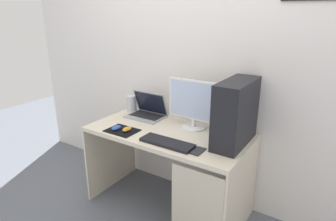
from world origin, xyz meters
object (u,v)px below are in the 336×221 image
mouse_left (127,129)px  laptop (147,112)px  pc_tower (236,113)px  mouse_right (116,128)px  speaker (132,104)px  keyboard (167,143)px  cell_phone (198,151)px  monitor (194,105)px

mouse_left → laptop: bearing=101.9°
pc_tower → mouse_right: size_ratio=5.01×
speaker → pc_tower: bearing=-7.5°
keyboard → pc_tower: bearing=35.4°
keyboard → cell_phone: keyboard is taller
speaker → mouse_right: (0.20, -0.44, -0.06)m
monitor → mouse_right: bearing=-142.6°
speaker → mouse_left: speaker is taller
mouse_left → cell_phone: (0.66, -0.00, -0.02)m
keyboard → mouse_left: size_ratio=4.38×
laptop → cell_phone: bearing=-27.9°
speaker → mouse_right: 0.49m
laptop → keyboard: size_ratio=0.82×
speaker → keyboard: 0.83m
mouse_left → cell_phone: mouse_left is taller
laptop → mouse_right: laptop is taller
monitor → mouse_right: 0.67m
cell_phone → mouse_left: bearing=179.6°
pc_tower → monitor: (-0.40, 0.10, -0.03)m
monitor → cell_phone: monitor is taller
laptop → keyboard: laptop is taller
mouse_right → monitor: bearing=37.4°
mouse_left → mouse_right: bearing=-165.3°
keyboard → mouse_right: size_ratio=4.38×
keyboard → cell_phone: 0.25m
monitor → mouse_left: size_ratio=4.91×
pc_tower → laptop: bearing=172.6°
mouse_left → keyboard: bearing=-2.8°
pc_tower → laptop: 0.93m
laptop → cell_phone: size_ratio=2.66×
keyboard → mouse_left: (-0.41, 0.02, 0.01)m
keyboard → mouse_right: (-0.50, -0.00, 0.01)m
monitor → cell_phone: (0.24, -0.37, -0.20)m
speaker → cell_phone: size_ratio=1.23×
speaker → mouse_right: bearing=-65.8°
pc_tower → mouse_left: pc_tower is taller
laptop → mouse_left: bearing=-78.1°
pc_tower → mouse_left: (-0.82, -0.27, -0.22)m
keyboard → mouse_right: bearing=-179.4°
pc_tower → keyboard: 0.55m
pc_tower → keyboard: (-0.41, -0.29, -0.23)m
pc_tower → mouse_right: 0.98m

